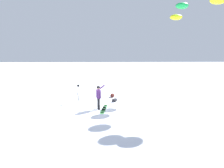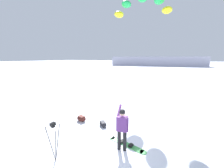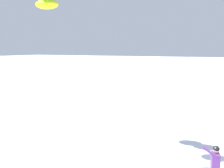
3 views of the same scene
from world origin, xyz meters
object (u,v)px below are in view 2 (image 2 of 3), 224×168
object	(u,v)px
snowboarder	(122,125)
gear_bag_large	(103,124)
camera_tripod	(54,134)
snowboard	(126,144)
traction_kite	(142,6)
gear_bag_small	(81,118)

from	to	relation	value
snowboarder	gear_bag_large	distance (m)	2.25
gear_bag_large	camera_tripod	xyz separation A→B (m)	(-0.17, -2.88, 0.88)
snowboard	traction_kite	size ratio (longest dim) A/B	0.38
gear_bag_large	gear_bag_small	distance (m)	1.38
snowboard	snowboarder	bearing A→B (deg)	-96.50
camera_tripod	gear_bag_small	xyz separation A→B (m)	(-1.21, 2.82, -0.85)
gear_bag_large	camera_tripod	world-z (taller)	camera_tripod
snowboard	camera_tripod	bearing A→B (deg)	-133.05
gear_bag_large	gear_bag_small	size ratio (longest dim) A/B	1.06
gear_bag_large	camera_tripod	distance (m)	3.02
snowboarder	camera_tripod	xyz separation A→B (m)	(-1.80, -1.61, 0.00)
traction_kite	gear_bag_small	size ratio (longest dim) A/B	7.20
snowboarder	gear_bag_large	bearing A→B (deg)	142.08
snowboarder	traction_kite	distance (m)	9.91
camera_tripod	gear_bag_small	size ratio (longest dim) A/B	2.18
gear_bag_small	snowboard	bearing A→B (deg)	-15.72
traction_kite	gear_bag_small	distance (m)	9.68
snowboarder	gear_bag_small	size ratio (longest dim) A/B	2.59
gear_bag_large	traction_kite	bearing A→B (deg)	89.01
gear_bag_large	gear_bag_small	world-z (taller)	gear_bag_small
camera_tripod	gear_bag_small	world-z (taller)	camera_tripod
gear_bag_small	snowboarder	bearing A→B (deg)	-21.93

